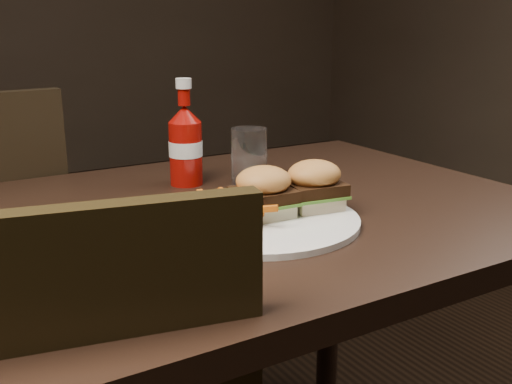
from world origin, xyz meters
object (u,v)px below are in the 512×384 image
tumbler (249,156)px  dining_table (209,224)px  ketchup_bottle (186,155)px  plate (259,220)px

tumbler → dining_table: bearing=-139.8°
ketchup_bottle → plate: bearing=-90.2°
plate → tumbler: 0.26m
plate → dining_table: bearing=117.5°
plate → tumbler: size_ratio=2.89×
ketchup_bottle → tumbler: (0.11, -0.06, -0.01)m
ketchup_bottle → tumbler: size_ratio=1.16×
plate → ketchup_bottle: 0.29m
dining_table → ketchup_bottle: (0.05, 0.19, 0.08)m
ketchup_bottle → tumbler: ketchup_bottle is taller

